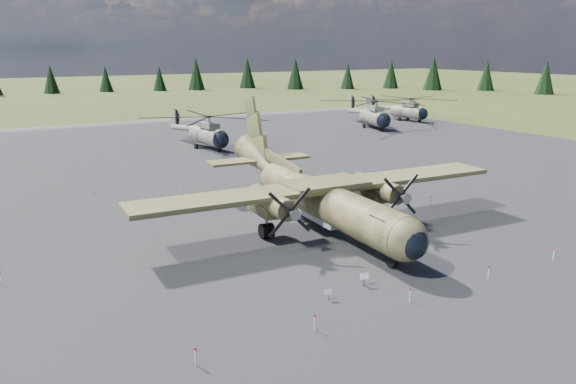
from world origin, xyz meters
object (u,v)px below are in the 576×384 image
helicopter_near (207,125)px  transport_plane (317,192)px  helicopter_far (408,105)px  helicopter_mid (375,108)px

helicopter_near → transport_plane: bearing=-105.2°
transport_plane → helicopter_far: size_ratio=1.39×
helicopter_mid → helicopter_far: bearing=37.4°
helicopter_far → helicopter_near: bearing=-175.7°
helicopter_mid → helicopter_near: bearing=-157.4°
helicopter_far → helicopter_mid: bearing=-165.2°
transport_plane → helicopter_mid: transport_plane is taller
helicopter_near → helicopter_far: size_ratio=1.05×
transport_plane → helicopter_mid: size_ratio=1.22×
helicopter_near → helicopter_mid: 31.76m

